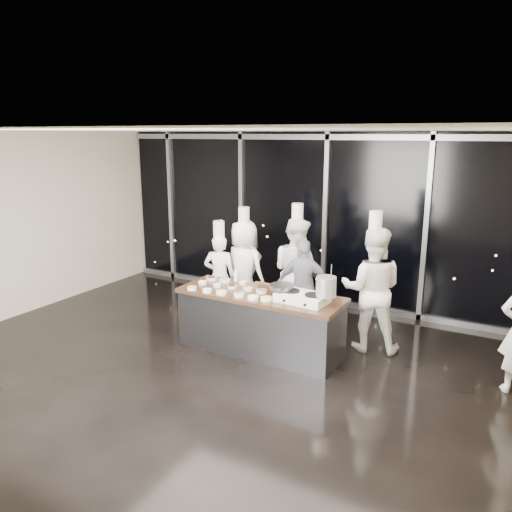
% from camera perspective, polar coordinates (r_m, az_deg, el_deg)
% --- Properties ---
extents(ground, '(9.00, 9.00, 0.00)m').
position_cam_1_polar(ground, '(6.91, -3.24, -13.43)').
color(ground, black).
rests_on(ground, ground).
extents(room_shell, '(9.02, 7.02, 3.21)m').
position_cam_1_polar(room_shell, '(6.12, -2.13, 5.19)').
color(room_shell, beige).
rests_on(room_shell, ground).
extents(window_wall, '(8.90, 0.11, 3.20)m').
position_cam_1_polar(window_wall, '(9.35, 8.00, 4.07)').
color(window_wall, black).
rests_on(window_wall, ground).
extents(demo_counter, '(2.46, 0.86, 0.90)m').
position_cam_1_polar(demo_counter, '(7.43, 0.47, -7.56)').
color(demo_counter, '#3B3B40').
rests_on(demo_counter, ground).
extents(stove, '(0.72, 0.48, 0.14)m').
position_cam_1_polar(stove, '(6.93, 5.29, -4.73)').
color(stove, silver).
rests_on(stove, demo_counter).
extents(frying_pan, '(0.60, 0.36, 0.06)m').
position_cam_1_polar(frying_pan, '(7.04, 2.88, -3.51)').
color(frying_pan, slate).
rests_on(frying_pan, stove).
extents(stock_pot, '(0.29, 0.29, 0.27)m').
position_cam_1_polar(stock_pot, '(6.74, 8.00, -3.48)').
color(stock_pot, '#B5B5B8').
rests_on(stock_pot, stove).
extents(prep_bowls, '(1.39, 0.73, 0.05)m').
position_cam_1_polar(prep_bowls, '(7.43, -2.90, -3.73)').
color(prep_bowls, silver).
rests_on(prep_bowls, demo_counter).
extents(squeeze_bottle, '(0.06, 0.06, 0.22)m').
position_cam_1_polar(squeeze_bottle, '(7.83, -2.31, -2.17)').
color(squeeze_bottle, white).
rests_on(squeeze_bottle, demo_counter).
extents(chef_far_left, '(0.64, 0.53, 1.73)m').
position_cam_1_polar(chef_far_left, '(8.62, -4.18, -2.25)').
color(chef_far_left, white).
rests_on(chef_far_left, ground).
extents(chef_left, '(0.93, 0.70, 1.95)m').
position_cam_1_polar(chef_left, '(8.68, -1.36, -1.46)').
color(chef_left, white).
rests_on(chef_left, ground).
extents(chef_center, '(1.08, 0.97, 2.06)m').
position_cam_1_polar(chef_center, '(8.40, 4.63, -1.68)').
color(chef_center, white).
rests_on(chef_center, ground).
extents(guest, '(0.96, 0.59, 1.52)m').
position_cam_1_polar(guest, '(8.16, 5.49, -3.36)').
color(guest, '#15173A').
rests_on(guest, ground).
extents(chef_right, '(1.06, 0.92, 2.10)m').
position_cam_1_polar(chef_right, '(7.54, 13.09, -3.67)').
color(chef_right, white).
rests_on(chef_right, ground).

